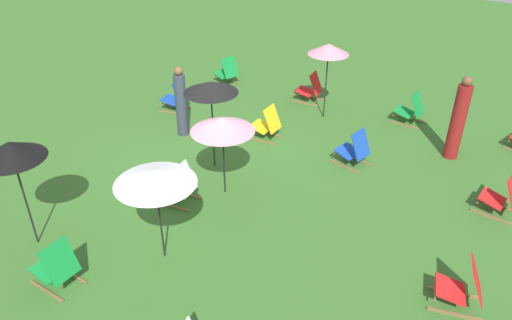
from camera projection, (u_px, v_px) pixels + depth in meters
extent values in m
plane|color=#386B28|center=(211.00, 164.00, 10.57)|extent=(40.00, 40.00, 0.00)
cube|color=olive|center=(356.00, 159.00, 10.72)|extent=(0.17, 0.75, 0.04)
cube|color=olive|center=(345.00, 167.00, 10.45)|extent=(0.17, 0.75, 0.04)
cube|color=#1947B7|center=(348.00, 151.00, 10.51)|extent=(0.55, 0.51, 0.13)
cube|color=#1947B7|center=(361.00, 145.00, 10.19)|extent=(0.52, 0.33, 0.57)
cylinder|color=olive|center=(340.00, 151.00, 10.67)|extent=(0.44, 0.11, 0.03)
cube|color=olive|center=(232.00, 81.00, 14.74)|extent=(0.21, 0.75, 0.04)
cube|color=olive|center=(220.00, 84.00, 14.48)|extent=(0.21, 0.75, 0.04)
cube|color=#148C38|center=(224.00, 74.00, 14.54)|extent=(0.57, 0.53, 0.13)
cube|color=#148C38|center=(230.00, 67.00, 14.21)|extent=(0.52, 0.35, 0.57)
cylinder|color=olive|center=(220.00, 74.00, 14.71)|extent=(0.43, 0.13, 0.03)
cube|color=olive|center=(409.00, 119.00, 12.48)|extent=(0.05, 0.76, 0.04)
cube|color=olive|center=(403.00, 125.00, 12.17)|extent=(0.05, 0.76, 0.04)
cube|color=#148C38|center=(404.00, 112.00, 12.24)|extent=(0.49, 0.44, 0.13)
cube|color=#148C38|center=(418.00, 104.00, 11.95)|extent=(0.49, 0.26, 0.57)
cylinder|color=olive|center=(396.00, 112.00, 12.38)|extent=(0.44, 0.04, 0.03)
cube|color=olive|center=(184.00, 194.00, 9.56)|extent=(0.17, 0.75, 0.04)
cube|color=olive|center=(172.00, 206.00, 9.21)|extent=(0.17, 0.75, 0.04)
cube|color=white|center=(173.00, 188.00, 9.29)|extent=(0.55, 0.51, 0.13)
cube|color=white|center=(185.00, 179.00, 9.04)|extent=(0.52, 0.33, 0.57)
cylinder|color=olive|center=(164.00, 189.00, 9.40)|extent=(0.44, 0.10, 0.03)
cube|color=olive|center=(311.00, 97.00, 13.65)|extent=(0.13, 0.76, 0.04)
cube|color=olive|center=(305.00, 103.00, 13.31)|extent=(0.13, 0.76, 0.04)
cube|color=red|center=(305.00, 91.00, 13.39)|extent=(0.53, 0.49, 0.13)
cube|color=red|center=(316.00, 83.00, 13.13)|extent=(0.51, 0.31, 0.57)
cylinder|color=olive|center=(298.00, 92.00, 13.50)|extent=(0.44, 0.08, 0.03)
cube|color=olive|center=(70.00, 274.00, 7.66)|extent=(0.05, 0.76, 0.04)
cube|color=olive|center=(47.00, 291.00, 7.34)|extent=(0.05, 0.76, 0.04)
cube|color=#148C38|center=(51.00, 268.00, 7.42)|extent=(0.49, 0.44, 0.13)
cube|color=#148C38|center=(60.00, 262.00, 7.13)|extent=(0.48, 0.26, 0.57)
cylinder|color=olive|center=(44.00, 266.00, 7.55)|extent=(0.44, 0.04, 0.03)
cube|color=olive|center=(498.00, 206.00, 9.22)|extent=(0.09, 0.76, 0.04)
cube|color=olive|center=(491.00, 217.00, 8.92)|extent=(0.09, 0.76, 0.04)
cube|color=red|center=(492.00, 199.00, 8.99)|extent=(0.51, 0.46, 0.13)
cylinder|color=olive|center=(480.00, 198.00, 9.13)|extent=(0.44, 0.06, 0.03)
cube|color=olive|center=(453.00, 293.00, 7.32)|extent=(0.25, 0.74, 0.04)
cube|color=olive|center=(454.00, 314.00, 6.96)|extent=(0.25, 0.74, 0.04)
cube|color=red|center=(450.00, 289.00, 7.03)|extent=(0.58, 0.55, 0.13)
cube|color=red|center=(477.00, 280.00, 6.81)|extent=(0.53, 0.37, 0.57)
cylinder|color=olive|center=(435.00, 290.00, 7.12)|extent=(0.43, 0.15, 0.03)
cube|color=olive|center=(269.00, 133.00, 11.77)|extent=(0.08, 0.76, 0.04)
cube|color=olive|center=(260.00, 141.00, 11.45)|extent=(0.08, 0.76, 0.04)
cube|color=yellow|center=(261.00, 127.00, 11.53)|extent=(0.50, 0.46, 0.13)
cube|color=yellow|center=(272.00, 119.00, 11.25)|extent=(0.49, 0.27, 0.57)
cylinder|color=olive|center=(254.00, 127.00, 11.65)|extent=(0.44, 0.05, 0.03)
cube|color=olive|center=(179.00, 106.00, 13.16)|extent=(0.23, 0.74, 0.04)
cube|color=olive|center=(172.00, 112.00, 12.80)|extent=(0.23, 0.74, 0.04)
cube|color=#1947B7|center=(171.00, 100.00, 12.88)|extent=(0.58, 0.54, 0.13)
cube|color=#1947B7|center=(181.00, 92.00, 12.65)|extent=(0.53, 0.36, 0.57)
cylinder|color=olive|center=(165.00, 101.00, 12.97)|extent=(0.43, 0.14, 0.03)
cylinder|color=black|center=(160.00, 216.00, 7.63)|extent=(0.03, 0.03, 1.65)
cone|color=white|center=(155.00, 177.00, 7.26)|extent=(1.27, 1.27, 0.23)
cylinder|color=black|center=(326.00, 82.00, 12.12)|extent=(0.03, 0.03, 1.92)
cone|color=pink|center=(329.00, 49.00, 11.68)|extent=(1.01, 1.01, 0.26)
cylinder|color=black|center=(24.00, 196.00, 7.85)|extent=(0.03, 0.03, 1.94)
cone|color=black|center=(11.00, 150.00, 7.42)|extent=(1.04, 1.04, 0.29)
cylinder|color=black|center=(213.00, 126.00, 10.04)|extent=(0.03, 0.03, 1.91)
cone|color=black|center=(211.00, 87.00, 9.60)|extent=(1.11, 1.11, 0.23)
cylinder|color=black|center=(224.00, 157.00, 9.25)|extent=(0.03, 0.03, 1.60)
cone|color=pink|center=(223.00, 124.00, 8.89)|extent=(1.21, 1.21, 0.26)
cylinder|color=maroon|center=(458.00, 122.00, 10.42)|extent=(0.44, 0.44, 1.70)
sphere|color=brown|center=(467.00, 81.00, 9.93)|extent=(0.22, 0.22, 0.22)
cylinder|color=#333847|center=(181.00, 105.00, 11.41)|extent=(0.30, 0.30, 1.51)
sphere|color=brown|center=(178.00, 71.00, 10.97)|extent=(0.21, 0.21, 0.21)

